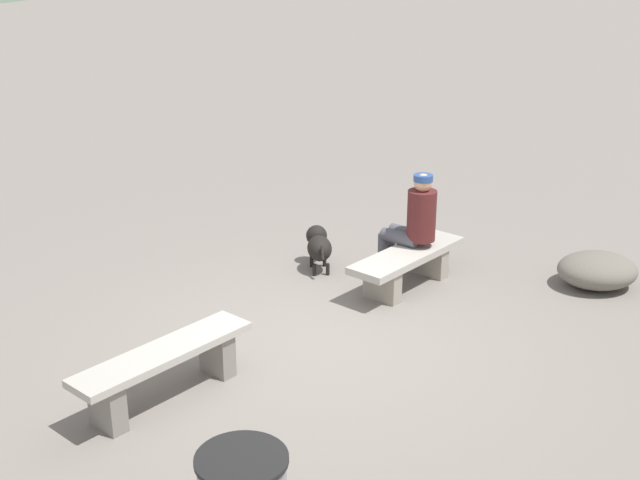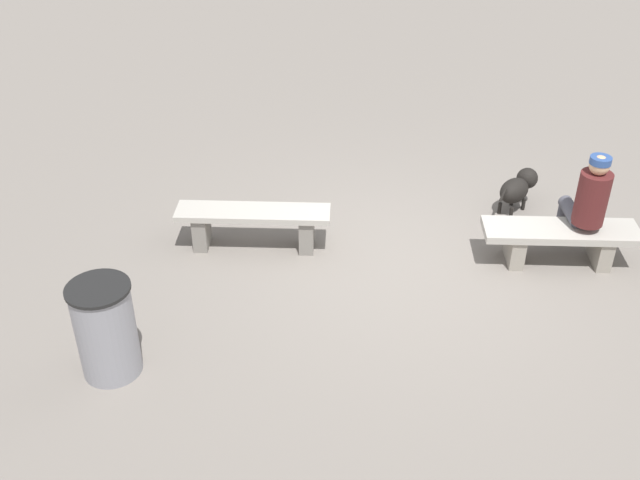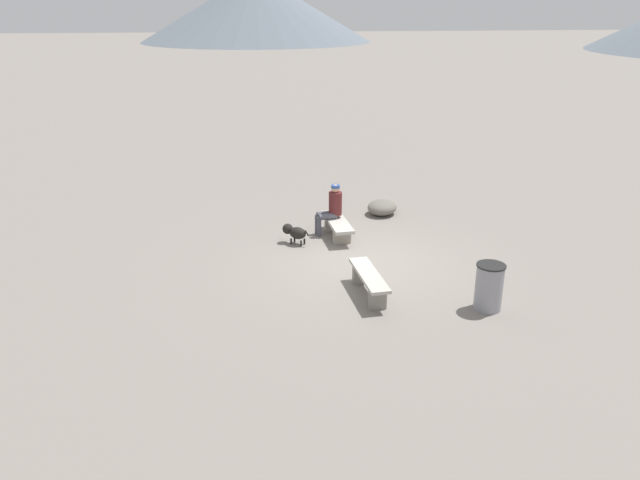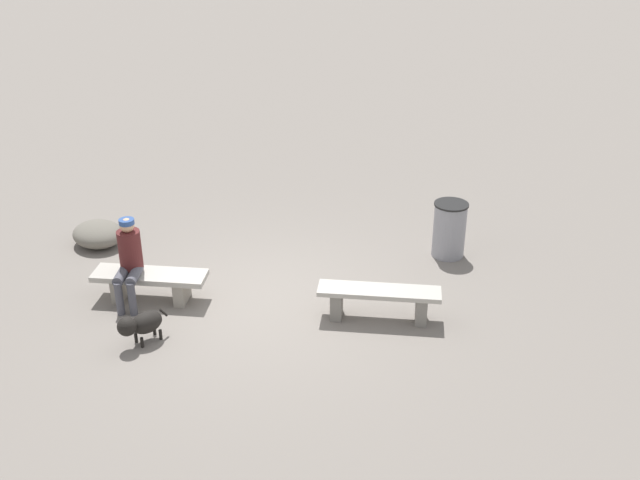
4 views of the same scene
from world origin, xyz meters
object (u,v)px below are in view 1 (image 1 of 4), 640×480
(bench_left, at_px, (165,365))
(seated_person, at_px, (414,220))
(bench_right, at_px, (407,262))
(dog, at_px, (319,245))
(boulder, at_px, (597,270))

(bench_left, relative_size, seated_person, 1.34)
(bench_right, height_order, seated_person, seated_person)
(dog, bearing_deg, bench_right, -126.60)
(bench_left, relative_size, dog, 2.76)
(dog, bearing_deg, bench_left, 148.76)
(bench_right, distance_m, dog, 1.13)
(dog, distance_m, boulder, 3.17)
(dog, bearing_deg, boulder, -107.06)
(bench_right, xyz_separation_m, dog, (-0.34, 1.08, 0.00))
(seated_person, distance_m, dog, 1.19)
(seated_person, distance_m, boulder, 2.13)
(seated_person, bearing_deg, boulder, -58.93)
(seated_person, height_order, boulder, seated_person)
(bench_left, bearing_deg, boulder, -20.38)
(bench_left, bearing_deg, seated_person, -0.97)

